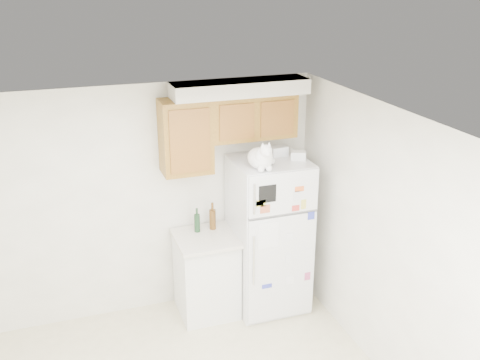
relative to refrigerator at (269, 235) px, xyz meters
name	(u,v)px	position (x,y,z in m)	size (l,w,h in m)	color
room_shell	(189,237)	(-1.21, -1.36, 0.82)	(3.84, 4.04, 2.52)	white
refrigerator	(269,235)	(0.00, 0.00, 0.00)	(0.76, 0.78, 1.70)	silver
base_counter	(206,274)	(-0.69, 0.07, -0.39)	(0.64, 0.64, 0.92)	white
cat	(262,158)	(-0.18, -0.20, 0.96)	(0.30, 0.44, 0.31)	white
storage_box_back	(278,151)	(0.14, 0.13, 0.90)	(0.18, 0.13, 0.10)	white
storage_box_front	(298,155)	(0.28, -0.07, 0.89)	(0.15, 0.11, 0.09)	white
bottle_green	(197,220)	(-0.74, 0.20, 0.20)	(0.06, 0.06, 0.27)	#19381E
bottle_amber	(213,216)	(-0.57, 0.21, 0.22)	(0.07, 0.07, 0.30)	#593814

